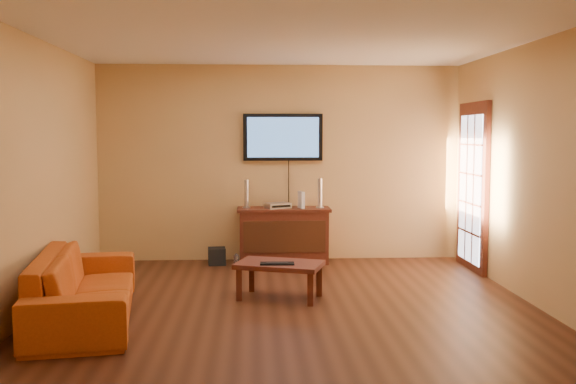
{
  "coord_description": "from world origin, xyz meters",
  "views": [
    {
      "loc": [
        -0.37,
        -6.39,
        1.75
      ],
      "look_at": [
        0.02,
        0.8,
        1.1
      ],
      "focal_mm": 40.0,
      "sensor_mm": 36.0,
      "label": 1
    }
  ],
  "objects": [
    {
      "name": "bottle",
      "position": [
        -0.6,
        1.91,
        0.09
      ],
      "size": [
        0.07,
        0.07,
        0.2
      ],
      "color": "white",
      "rests_on": "ground"
    },
    {
      "name": "television",
      "position": [
        0.04,
        2.45,
        1.71
      ],
      "size": [
        1.09,
        0.08,
        0.65
      ],
      "color": "black",
      "rests_on": "ground"
    },
    {
      "name": "av_receiver",
      "position": [
        -0.04,
        2.24,
        0.79
      ],
      "size": [
        0.38,
        0.34,
        0.07
      ],
      "primitive_type": "cube",
      "rotation": [
        0.0,
        0.0,
        0.41
      ],
      "color": "silver",
      "rests_on": "media_console"
    },
    {
      "name": "media_console",
      "position": [
        0.04,
        2.25,
        0.38
      ],
      "size": [
        1.26,
        0.48,
        0.75
      ],
      "color": "#42180F",
      "rests_on": "ground"
    },
    {
      "name": "coffee_table",
      "position": [
        -0.1,
        0.33,
        0.33
      ],
      "size": [
        1.01,
        0.79,
        0.39
      ],
      "color": "#42180F",
      "rests_on": "ground"
    },
    {
      "name": "ground_plane",
      "position": [
        0.0,
        0.0,
        0.0
      ],
      "size": [
        5.0,
        5.0,
        0.0
      ],
      "primitive_type": "plane",
      "color": "#351A0E",
      "rests_on": "ground"
    },
    {
      "name": "speaker_right",
      "position": [
        0.54,
        2.24,
        0.94
      ],
      "size": [
        0.11,
        0.11,
        0.4
      ],
      "color": "silver",
      "rests_on": "media_console"
    },
    {
      "name": "sofa",
      "position": [
        -1.97,
        -0.35,
        0.43
      ],
      "size": [
        0.96,
        2.25,
        0.85
      ],
      "primitive_type": "imported",
      "rotation": [
        0.0,
        0.0,
        1.72
      ],
      "color": "#B94C14",
      "rests_on": "ground"
    },
    {
      "name": "game_console",
      "position": [
        0.28,
        2.22,
        0.86
      ],
      "size": [
        0.09,
        0.17,
        0.23
      ],
      "primitive_type": "cube",
      "rotation": [
        0.0,
        0.0,
        0.27
      ],
      "color": "white",
      "rests_on": "media_console"
    },
    {
      "name": "subwoofer",
      "position": [
        -0.87,
        2.16,
        0.11
      ],
      "size": [
        0.25,
        0.25,
        0.23
      ],
      "primitive_type": "cube",
      "rotation": [
        0.0,
        0.0,
        0.11
      ],
      "color": "black",
      "rests_on": "ground"
    },
    {
      "name": "french_door",
      "position": [
        2.46,
        1.7,
        1.05
      ],
      "size": [
        0.07,
        1.02,
        2.22
      ],
      "color": "#42180F",
      "rests_on": "ground"
    },
    {
      "name": "speaker_left",
      "position": [
        -0.46,
        2.28,
        0.93
      ],
      "size": [
        0.11,
        0.11,
        0.39
      ],
      "color": "silver",
      "rests_on": "media_console"
    },
    {
      "name": "keyboard",
      "position": [
        -0.12,
        0.23,
        0.4
      ],
      "size": [
        0.36,
        0.15,
        0.02
      ],
      "color": "black",
      "rests_on": "coffee_table"
    },
    {
      "name": "room_walls",
      "position": [
        0.0,
        0.62,
        1.69
      ],
      "size": [
        5.0,
        5.0,
        5.0
      ],
      "color": "tan",
      "rests_on": "ground"
    }
  ]
}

